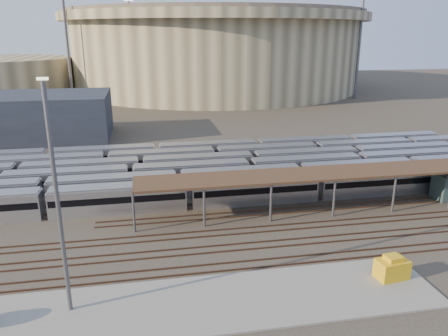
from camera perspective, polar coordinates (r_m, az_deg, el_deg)
ground at (r=54.08m, az=-2.98°, el=-8.23°), size 420.00×420.00×0.00m
apron at (r=40.71m, az=-7.33°, el=-17.65°), size 50.00×9.00×0.20m
subway_trains at (r=70.35m, az=-7.21°, el=-0.59°), size 126.61×23.90×3.60m
inspection_shed at (r=62.24m, az=16.93°, el=-0.55°), size 60.30×6.00×5.30m
empty_tracks at (r=49.62m, az=-2.19°, el=-10.61°), size 170.00×9.62×0.18m
stadium at (r=191.04m, az=-1.18°, el=15.36°), size 124.00×124.00×32.50m
service_building at (r=108.87m, az=-25.87°, el=5.97°), size 42.00×20.00×10.00m
floodlight_0 at (r=160.16m, az=-19.84°, el=15.48°), size 4.00×1.00×38.40m
floodlight_2 at (r=166.79m, az=17.31°, el=15.75°), size 4.00×1.00×38.40m
floodlight_3 at (r=208.41m, az=-12.08°, el=16.32°), size 4.00×1.00×38.40m
yard_light_pole at (r=37.68m, az=-20.91°, el=-4.18°), size 0.82×0.36×19.96m
yellow_equipment at (r=46.86m, az=21.08°, el=-12.20°), size 3.26×2.28×1.90m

